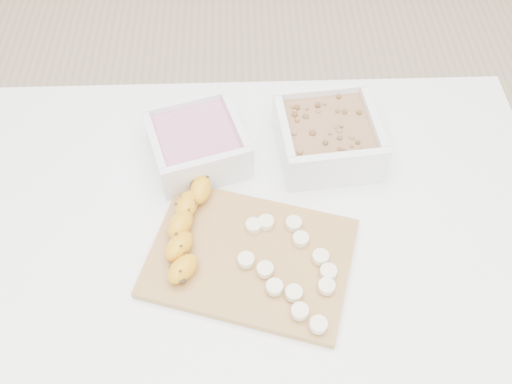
{
  "coord_description": "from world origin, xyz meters",
  "views": [
    {
      "loc": [
        -0.02,
        -0.51,
        1.54
      ],
      "look_at": [
        0.0,
        0.03,
        0.81
      ],
      "focal_mm": 40.0,
      "sensor_mm": 36.0,
      "label": 1
    }
  ],
  "objects_px": {
    "cutting_board": "(250,258)",
    "table": "(257,258)",
    "banana": "(187,229)",
    "bowl_granola": "(328,135)",
    "bowl_yogurt": "(197,143)"
  },
  "relations": [
    {
      "from": "cutting_board",
      "to": "table",
      "type": "bearing_deg",
      "value": 78.55
    },
    {
      "from": "cutting_board",
      "to": "banana",
      "type": "relative_size",
      "value": 1.57
    },
    {
      "from": "bowl_granola",
      "to": "bowl_yogurt",
      "type": "bearing_deg",
      "value": -178.34
    },
    {
      "from": "table",
      "to": "cutting_board",
      "type": "xyz_separation_m",
      "value": [
        -0.01,
        -0.06,
        0.1
      ]
    },
    {
      "from": "bowl_yogurt",
      "to": "cutting_board",
      "type": "distance_m",
      "value": 0.24
    },
    {
      "from": "bowl_yogurt",
      "to": "bowl_granola",
      "type": "xyz_separation_m",
      "value": [
        0.23,
        0.01,
        0.0
      ]
    },
    {
      "from": "cutting_board",
      "to": "banana",
      "type": "bearing_deg",
      "value": 157.52
    },
    {
      "from": "cutting_board",
      "to": "bowl_granola",
      "type": "bearing_deg",
      "value": 57.37
    },
    {
      "from": "table",
      "to": "bowl_granola",
      "type": "relative_size",
      "value": 5.32
    },
    {
      "from": "bowl_yogurt",
      "to": "bowl_granola",
      "type": "relative_size",
      "value": 1.05
    },
    {
      "from": "table",
      "to": "bowl_granola",
      "type": "height_order",
      "value": "bowl_granola"
    },
    {
      "from": "bowl_yogurt",
      "to": "cutting_board",
      "type": "relative_size",
      "value": 0.64
    },
    {
      "from": "table",
      "to": "bowl_granola",
      "type": "xyz_separation_m",
      "value": [
        0.13,
        0.16,
        0.14
      ]
    },
    {
      "from": "table",
      "to": "cutting_board",
      "type": "bearing_deg",
      "value": -101.45
    },
    {
      "from": "table",
      "to": "bowl_yogurt",
      "type": "relative_size",
      "value": 5.07
    }
  ]
}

